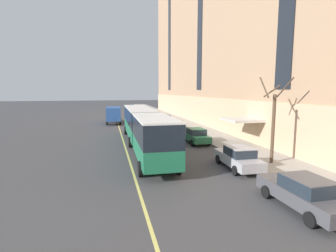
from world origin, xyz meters
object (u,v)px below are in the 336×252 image
(city_bus, at_px, (143,126))
(parked_car_black_2, at_px, (155,115))
(street_tree_mid_block, at_px, (273,121))
(parked_car_darkgray_7, at_px, (304,193))
(parked_car_silver_3, at_px, (238,158))
(parked_car_green_5, at_px, (196,136))
(parked_car_navy_4, at_px, (164,120))
(box_truck, at_px, (114,114))
(parked_car_champagne_6, at_px, (174,126))

(city_bus, relative_size, parked_car_black_2, 4.60)
(street_tree_mid_block, bearing_deg, parked_car_darkgray_7, -113.68)
(parked_car_silver_3, distance_m, parked_car_green_5, 9.22)
(city_bus, xyz_separation_m, parked_car_navy_4, (5.51, 16.12, -1.29))
(parked_car_black_2, bearing_deg, parked_car_darkgray_7, -90.06)
(city_bus, bearing_deg, parked_car_green_5, 10.59)
(parked_car_navy_4, relative_size, street_tree_mid_block, 0.70)
(parked_car_silver_3, xyz_separation_m, box_truck, (-7.86, 27.69, 0.82))
(parked_car_champagne_6, relative_size, street_tree_mid_block, 0.75)
(parked_car_green_5, xyz_separation_m, box_truck, (-7.89, 18.47, 0.82))
(parked_car_silver_3, height_order, parked_car_darkgray_7, same)
(parked_car_darkgray_7, distance_m, box_truck, 35.07)
(parked_car_green_5, bearing_deg, city_bus, -169.41)
(parked_car_silver_3, distance_m, box_truck, 28.80)
(street_tree_mid_block, bearing_deg, parked_car_silver_3, -172.16)
(parked_car_black_2, distance_m, parked_car_darkgray_7, 39.05)
(parked_car_green_5, bearing_deg, parked_car_black_2, 90.32)
(parked_car_silver_3, bearing_deg, parked_car_champagne_6, 90.59)
(parked_car_silver_3, relative_size, box_truck, 0.62)
(parked_car_silver_3, distance_m, parked_car_champagne_6, 17.25)
(parked_car_silver_3, height_order, street_tree_mid_block, street_tree_mid_block)
(parked_car_silver_3, relative_size, parked_car_champagne_6, 1.00)
(parked_car_champagne_6, height_order, box_truck, box_truck)
(parked_car_champagne_6, bearing_deg, city_bus, -120.58)
(city_bus, xyz_separation_m, street_tree_mid_block, (8.42, -7.79, 1.12))
(city_bus, distance_m, box_truck, 19.65)
(city_bus, height_order, parked_car_silver_3, city_bus)
(parked_car_black_2, xyz_separation_m, parked_car_green_5, (0.13, -23.32, 0.00))
(parked_car_black_2, bearing_deg, street_tree_mid_block, -84.70)
(parked_car_silver_3, height_order, parked_car_champagne_6, same)
(parked_car_green_5, bearing_deg, parked_car_darkgray_7, -90.63)
(box_truck, bearing_deg, parked_car_green_5, -66.87)
(parked_car_silver_3, bearing_deg, street_tree_mid_block, 7.84)
(parked_car_silver_3, bearing_deg, parked_car_black_2, 90.18)
(parked_car_silver_3, bearing_deg, parked_car_darkgray_7, -91.27)
(parked_car_navy_4, bearing_deg, parked_car_green_5, -89.78)
(parked_car_black_2, bearing_deg, box_truck, -147.99)
(city_bus, relative_size, parked_car_champagne_6, 4.28)
(city_bus, height_order, parked_car_champagne_6, city_bus)
(parked_car_darkgray_7, relative_size, box_truck, 0.63)
(parked_car_black_2, distance_m, street_tree_mid_block, 32.38)
(parked_car_navy_4, bearing_deg, box_truck, 156.62)
(parked_car_navy_4, bearing_deg, parked_car_black_2, 90.48)
(street_tree_mid_block, bearing_deg, city_bus, 137.23)
(parked_car_silver_3, height_order, box_truck, box_truck)
(parked_car_champagne_6, relative_size, box_truck, 0.62)
(parked_car_green_5, bearing_deg, parked_car_navy_4, 90.22)
(street_tree_mid_block, bearing_deg, parked_car_navy_4, 96.94)
(box_truck, relative_size, street_tree_mid_block, 1.22)
(parked_car_navy_4, distance_m, parked_car_green_5, 15.08)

